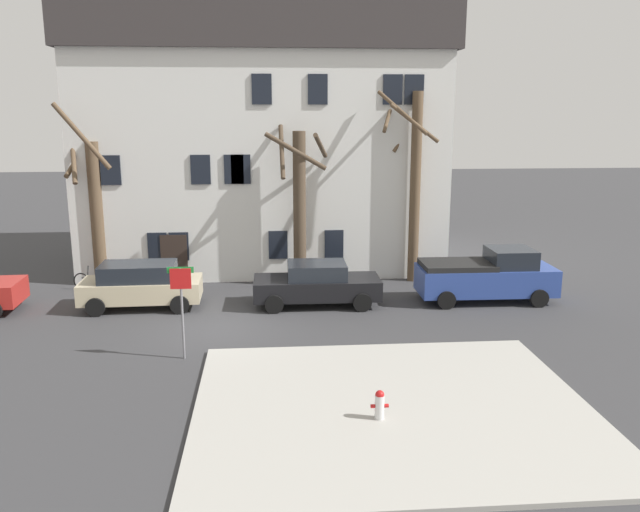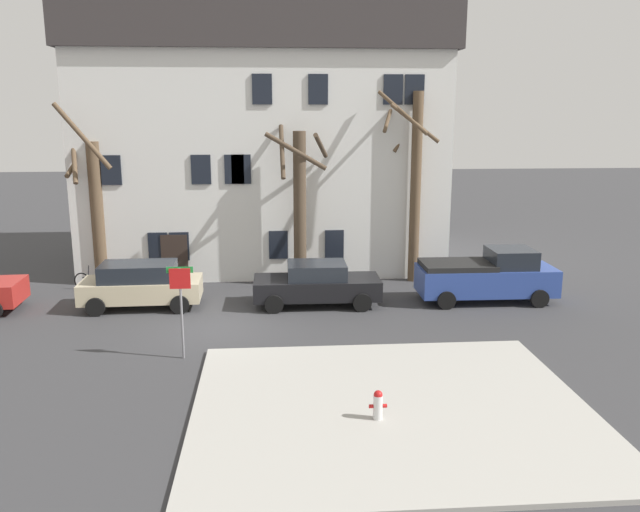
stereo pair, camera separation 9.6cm
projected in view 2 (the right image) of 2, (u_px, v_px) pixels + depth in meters
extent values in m
plane|color=#38383A|center=(217.00, 327.00, 21.73)|extent=(120.00, 120.00, 0.00)
cube|color=#A8A59E|center=(391.00, 408.00, 15.70)|extent=(9.62, 8.41, 0.12)
cube|color=white|center=(264.00, 161.00, 30.76)|extent=(15.93, 8.55, 9.60)
cube|color=#383333|center=(262.00, 32.00, 29.47)|extent=(16.43, 9.05, 2.15)
cube|color=#2D231E|center=(175.00, 259.00, 27.09)|extent=(1.10, 0.12, 2.10)
cube|color=black|center=(158.00, 247.00, 26.93)|extent=(0.80, 0.08, 1.20)
cube|color=black|center=(179.00, 246.00, 26.99)|extent=(0.80, 0.08, 1.20)
cube|color=black|center=(278.00, 245.00, 27.30)|extent=(0.80, 0.08, 1.20)
cube|color=black|center=(334.00, 244.00, 27.48)|extent=(0.80, 0.08, 1.20)
cube|color=black|center=(111.00, 170.00, 26.10)|extent=(0.80, 0.08, 1.20)
cube|color=black|center=(201.00, 170.00, 26.37)|extent=(0.80, 0.08, 1.20)
cube|color=black|center=(234.00, 169.00, 26.47)|extent=(0.80, 0.08, 1.20)
cube|color=black|center=(241.00, 169.00, 26.49)|extent=(0.80, 0.08, 1.20)
cube|color=black|center=(262.00, 89.00, 25.86)|extent=(0.80, 0.08, 1.20)
cube|color=black|center=(318.00, 89.00, 26.03)|extent=(0.80, 0.08, 1.20)
cube|color=black|center=(393.00, 89.00, 26.26)|extent=(0.80, 0.08, 1.20)
cube|color=black|center=(415.00, 90.00, 26.33)|extent=(0.80, 0.08, 1.20)
cylinder|color=brown|center=(98.00, 215.00, 26.53)|extent=(0.55, 0.55, 5.95)
cylinder|color=brown|center=(82.00, 136.00, 24.85)|extent=(2.17, 0.38, 2.59)
cylinder|color=brown|center=(74.00, 157.00, 25.78)|extent=(0.61, 1.61, 2.06)
cylinder|color=brown|center=(112.00, 163.00, 26.91)|extent=(1.80, 1.24, 1.20)
cylinder|color=brown|center=(75.00, 163.00, 26.16)|extent=(0.51, 1.67, 1.11)
cylinder|color=#4C3D2D|center=(300.00, 210.00, 26.34)|extent=(0.52, 0.52, 6.37)
cylinder|color=#4C3D2D|center=(321.00, 146.00, 25.57)|extent=(0.73, 1.81, 1.07)
cylinder|color=#4C3D2D|center=(282.00, 152.00, 25.75)|extent=(0.24, 1.55, 2.12)
cylinder|color=#4C3D2D|center=(296.00, 151.00, 24.68)|extent=(2.41, 0.58, 1.47)
cylinder|color=brown|center=(416.00, 189.00, 26.95)|extent=(0.44, 0.44, 7.94)
cylinder|color=brown|center=(391.00, 109.00, 26.58)|extent=(1.05, 2.23, 1.90)
cylinder|color=brown|center=(403.00, 113.00, 25.41)|extent=(1.81, 1.77, 1.76)
cylinder|color=brown|center=(418.00, 135.00, 27.20)|extent=(1.62, 0.54, 1.94)
cylinder|color=brown|center=(415.00, 123.00, 25.46)|extent=(1.95, 0.81, 1.57)
cylinder|color=brown|center=(407.00, 130.00, 26.97)|extent=(1.35, 0.79, 1.87)
cylinder|color=black|center=(12.00, 295.00, 24.37)|extent=(0.69, 0.24, 0.68)
cube|color=#C6B793|center=(142.00, 289.00, 23.83)|extent=(4.37, 1.93, 0.75)
cube|color=#1E232B|center=(138.00, 271.00, 23.67)|extent=(2.72, 1.67, 0.62)
cylinder|color=black|center=(185.00, 291.00, 24.94)|extent=(0.68, 0.23, 0.68)
cylinder|color=black|center=(180.00, 305.00, 23.15)|extent=(0.68, 0.23, 0.68)
cylinder|color=black|center=(107.00, 293.00, 24.66)|extent=(0.68, 0.23, 0.68)
cylinder|color=black|center=(96.00, 307.00, 22.87)|extent=(0.68, 0.23, 0.68)
cube|color=black|center=(317.00, 287.00, 24.13)|extent=(4.72, 1.91, 0.73)
cube|color=#1E232B|center=(317.00, 270.00, 23.98)|extent=(2.18, 1.66, 0.58)
cylinder|color=black|center=(356.00, 289.00, 25.21)|extent=(0.68, 0.23, 0.68)
cylinder|color=black|center=(362.00, 302.00, 23.40)|extent=(0.68, 0.23, 0.68)
cylinder|color=black|center=(274.00, 290.00, 25.00)|extent=(0.68, 0.23, 0.68)
cylinder|color=black|center=(274.00, 304.00, 23.19)|extent=(0.68, 0.23, 0.68)
cube|color=#2D4799|center=(486.00, 280.00, 24.62)|extent=(5.18, 1.99, 1.02)
cube|color=#1E232B|center=(511.00, 258.00, 24.49)|extent=(1.67, 1.71, 0.70)
cube|color=black|center=(457.00, 265.00, 24.41)|extent=(2.70, 1.88, 0.20)
cylinder|color=black|center=(520.00, 285.00, 25.77)|extent=(0.68, 0.23, 0.68)
cylinder|color=black|center=(539.00, 298.00, 23.90)|extent=(0.68, 0.23, 0.68)
cylinder|color=black|center=(434.00, 286.00, 25.55)|extent=(0.68, 0.23, 0.68)
cylinder|color=black|center=(446.00, 300.00, 23.68)|extent=(0.68, 0.23, 0.68)
cylinder|color=silver|center=(378.00, 407.00, 14.94)|extent=(0.22, 0.22, 0.58)
sphere|color=red|center=(378.00, 395.00, 14.88)|extent=(0.21, 0.21, 0.21)
cylinder|color=red|center=(371.00, 406.00, 14.93)|extent=(0.10, 0.09, 0.09)
cylinder|color=red|center=(385.00, 406.00, 14.95)|extent=(0.10, 0.09, 0.09)
cylinder|color=slate|center=(182.00, 314.00, 18.72)|extent=(0.07, 0.07, 2.73)
cube|color=red|center=(180.00, 279.00, 18.47)|extent=(0.60, 0.03, 0.60)
cube|color=#1E8C38|center=(180.00, 270.00, 18.45)|extent=(0.76, 0.02, 0.18)
torus|color=black|center=(106.00, 282.00, 26.10)|extent=(0.70, 0.24, 0.71)
torus|color=black|center=(82.00, 281.00, 26.29)|extent=(0.70, 0.24, 0.71)
cylinder|color=black|center=(93.00, 277.00, 26.15)|extent=(0.97, 0.30, 0.19)
cylinder|color=black|center=(88.00, 271.00, 26.14)|extent=(0.10, 0.06, 0.45)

